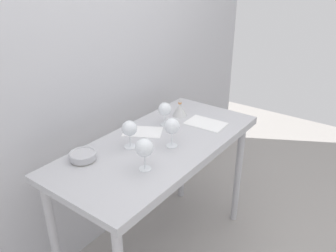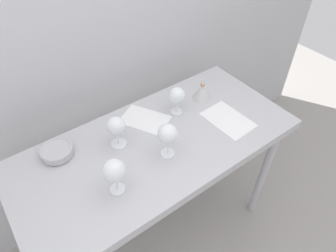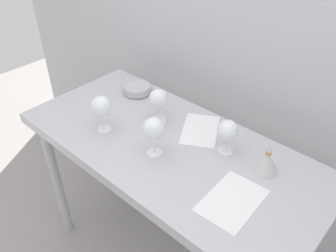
{
  "view_description": "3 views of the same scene",
  "coord_description": "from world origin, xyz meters",
  "views": [
    {
      "loc": [
        -1.42,
        -1.12,
        1.86
      ],
      "look_at": [
        0.04,
        -0.04,
        1.0
      ],
      "focal_mm": 36.02,
      "sensor_mm": 36.0,
      "label": 1
    },
    {
      "loc": [
        -0.55,
        -0.84,
        1.97
      ],
      "look_at": [
        0.04,
        -0.04,
        1.01
      ],
      "focal_mm": 32.09,
      "sensor_mm": 36.0,
      "label": 2
    },
    {
      "loc": [
        0.8,
        -0.89,
        1.86
      ],
      "look_at": [
        -0.03,
        0.02,
        0.97
      ],
      "focal_mm": 37.29,
      "sensor_mm": 36.0,
      "label": 3
    }
  ],
  "objects": [
    {
      "name": "back_wall",
      "position": [
        0.0,
        0.49,
        1.3
      ],
      "size": [
        3.8,
        0.04,
        2.6
      ],
      "primitive_type": "cube",
      "color": "#B7B7BC",
      "rests_on": "ground_plane"
    },
    {
      "name": "tasting_sheet_lower",
      "position": [
        0.04,
        0.16,
        0.9
      ],
      "size": [
        0.26,
        0.29,
        0.0
      ],
      "primitive_type": "cube",
      "rotation": [
        0.0,
        0.0,
        0.52
      ],
      "color": "white",
      "rests_on": "steel_counter"
    },
    {
      "name": "wine_glass_far_left",
      "position": [
        -0.15,
        0.09,
        1.02
      ],
      "size": [
        0.09,
        0.09,
        0.17
      ],
      "color": "white",
      "rests_on": "steel_counter"
    },
    {
      "name": "tasting_sheet_upper",
      "position": [
        0.39,
        -0.1,
        0.9
      ],
      "size": [
        0.19,
        0.27,
        0.0
      ],
      "primitive_type": "cube",
      "rotation": [
        0.0,
        0.0,
        0.04
      ],
      "color": "white",
      "rests_on": "steel_counter"
    },
    {
      "name": "tasting_bowl",
      "position": [
        -0.42,
        0.2,
        0.93
      ],
      "size": [
        0.15,
        0.15,
        0.05
      ],
      "color": "#DBCC66",
      "rests_on": "steel_counter"
    },
    {
      "name": "steel_counter",
      "position": [
        0.0,
        -0.01,
        0.79
      ],
      "size": [
        1.4,
        0.65,
        0.9
      ],
      "color": "#B7B7BC",
      "rests_on": "ground_plane"
    },
    {
      "name": "wine_glass_near_left",
      "position": [
        -0.29,
        -0.13,
        1.02
      ],
      "size": [
        0.1,
        0.1,
        0.18
      ],
      "color": "white",
      "rests_on": "steel_counter"
    },
    {
      "name": "wine_glass_near_center",
      "position": [
        -0.0,
        -0.1,
        1.03
      ],
      "size": [
        0.09,
        0.09,
        0.18
      ],
      "color": "white",
      "rests_on": "steel_counter"
    },
    {
      "name": "decanter_funnel",
      "position": [
        0.4,
        0.12,
        0.95
      ],
      "size": [
        0.1,
        0.1,
        0.14
      ],
      "color": "silver",
      "rests_on": "steel_counter"
    },
    {
      "name": "wine_glass_far_right",
      "position": [
        0.21,
        0.12,
        1.01
      ],
      "size": [
        0.09,
        0.09,
        0.16
      ],
      "color": "white",
      "rests_on": "steel_counter"
    }
  ]
}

